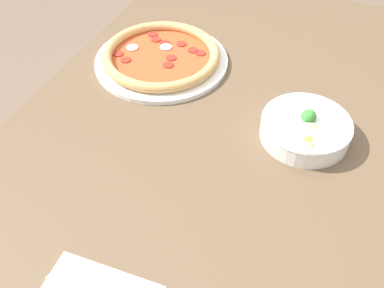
{
  "coord_description": "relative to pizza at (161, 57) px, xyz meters",
  "views": [
    {
      "loc": [
        0.68,
        0.17,
        1.38
      ],
      "look_at": [
        0.12,
        -0.07,
        0.75
      ],
      "focal_mm": 40.0,
      "sensor_mm": 36.0,
      "label": 1
    }
  ],
  "objects": [
    {
      "name": "pizza",
      "position": [
        0.0,
        0.0,
        0.0
      ],
      "size": [
        0.34,
        0.34,
        0.04
      ],
      "color": "white",
      "rests_on": "dining_table"
    },
    {
      "name": "ground_plane",
      "position": [
        0.14,
        0.26,
        -0.75
      ],
      "size": [
        8.0,
        8.0,
        0.0
      ],
      "primitive_type": "plane",
      "color": "brown"
    },
    {
      "name": "bowl",
      "position": [
        0.13,
        0.4,
        0.01
      ],
      "size": [
        0.19,
        0.19,
        0.07
      ],
      "color": "white",
      "rests_on": "dining_table"
    },
    {
      "name": "dining_table",
      "position": [
        0.14,
        0.26,
        -0.11
      ],
      "size": [
        1.33,
        0.97,
        0.73
      ],
      "color": "brown",
      "rests_on": "ground_plane"
    }
  ]
}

